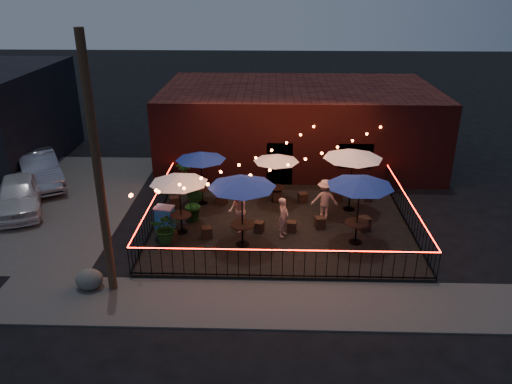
# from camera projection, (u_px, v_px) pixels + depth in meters

# --- Properties ---
(ground) EXTENTS (110.00, 110.00, 0.00)m
(ground) POSITION_uv_depth(u_px,v_px,m) (281.00, 251.00, 18.19)
(ground) COLOR black
(ground) RESTS_ON ground
(patio) EXTENTS (10.00, 8.00, 0.15)m
(patio) POSITION_uv_depth(u_px,v_px,m) (280.00, 224.00, 20.00)
(patio) COLOR black
(patio) RESTS_ON ground
(sidewalk) EXTENTS (18.00, 2.50, 0.05)m
(sidewalk) POSITION_uv_depth(u_px,v_px,m) (283.00, 304.00, 15.19)
(sidewalk) COLOR #43403E
(sidewalk) RESTS_ON ground
(parking_lot) EXTENTS (11.00, 12.00, 0.02)m
(parking_lot) POSITION_uv_depth(u_px,v_px,m) (10.00, 201.00, 22.20)
(parking_lot) COLOR #43403E
(parking_lot) RESTS_ON ground
(brick_building) EXTENTS (14.00, 8.00, 4.00)m
(brick_building) POSITION_uv_depth(u_px,v_px,m) (298.00, 124.00, 26.55)
(brick_building) COLOR #3C1110
(brick_building) RESTS_ON ground
(utility_pole) EXTENTS (0.26, 0.26, 8.00)m
(utility_pole) POSITION_uv_depth(u_px,v_px,m) (98.00, 172.00, 14.38)
(utility_pole) COLOR #3D2518
(utility_pole) RESTS_ON ground
(fence_front) EXTENTS (10.00, 0.04, 1.04)m
(fence_front) POSITION_uv_depth(u_px,v_px,m) (282.00, 264.00, 16.09)
(fence_front) COLOR black
(fence_front) RESTS_ON patio
(fence_left) EXTENTS (0.04, 8.00, 1.04)m
(fence_left) POSITION_uv_depth(u_px,v_px,m) (155.00, 209.00, 19.91)
(fence_left) COLOR black
(fence_left) RESTS_ON patio
(fence_right) EXTENTS (0.04, 8.00, 1.04)m
(fence_right) POSITION_uv_depth(u_px,v_px,m) (408.00, 213.00, 19.62)
(fence_right) COLOR black
(fence_right) RESTS_ON patio
(festoon_lights) EXTENTS (10.02, 8.72, 1.32)m
(festoon_lights) POSITION_uv_depth(u_px,v_px,m) (255.00, 170.00, 18.79)
(festoon_lights) COLOR #FF5A22
(festoon_lights) RESTS_ON ground
(cafe_table_0) EXTENTS (2.79, 2.79, 2.40)m
(cafe_table_0) POSITION_uv_depth(u_px,v_px,m) (179.00, 179.00, 18.35)
(cafe_table_0) COLOR black
(cafe_table_0) RESTS_ON patio
(cafe_table_1) EXTENTS (2.49, 2.49, 2.35)m
(cafe_table_1) POSITION_uv_depth(u_px,v_px,m) (201.00, 156.00, 20.83)
(cafe_table_1) COLOR black
(cafe_table_1) RESTS_ON patio
(cafe_table_2) EXTENTS (2.70, 2.70, 2.68)m
(cafe_table_2) POSITION_uv_depth(u_px,v_px,m) (242.00, 183.00, 17.35)
(cafe_table_2) COLOR black
(cafe_table_2) RESTS_ON patio
(cafe_table_3) EXTENTS (2.13, 2.13, 2.16)m
(cafe_table_3) POSITION_uv_depth(u_px,v_px,m) (276.00, 158.00, 21.12)
(cafe_table_3) COLOR black
(cafe_table_3) RESTS_ON patio
(cafe_table_4) EXTENTS (3.14, 3.14, 2.64)m
(cafe_table_4) POSITION_uv_depth(u_px,v_px,m) (360.00, 182.00, 17.51)
(cafe_table_4) COLOR black
(cafe_table_4) RESTS_ON patio
(cafe_table_5) EXTENTS (2.50, 2.50, 2.68)m
(cafe_table_5) POSITION_uv_depth(u_px,v_px,m) (353.00, 154.00, 20.14)
(cafe_table_5) COLOR black
(cafe_table_5) RESTS_ON patio
(bistro_chair_0) EXTENTS (0.41, 0.41, 0.41)m
(bistro_chair_0) POSITION_uv_depth(u_px,v_px,m) (173.00, 237.00, 18.42)
(bistro_chair_0) COLOR black
(bistro_chair_0) RESTS_ON patio
(bistro_chair_1) EXTENTS (0.45, 0.45, 0.42)m
(bistro_chair_1) POSITION_uv_depth(u_px,v_px,m) (207.00, 232.00, 18.74)
(bistro_chair_1) COLOR black
(bistro_chair_1) RESTS_ON patio
(bistro_chair_2) EXTENTS (0.51, 0.51, 0.47)m
(bistro_chair_2) POSITION_uv_depth(u_px,v_px,m) (174.00, 202.00, 21.22)
(bistro_chair_2) COLOR black
(bistro_chair_2) RESTS_ON patio
(bistro_chair_3) EXTENTS (0.51, 0.51, 0.46)m
(bistro_chair_3) POSITION_uv_depth(u_px,v_px,m) (222.00, 199.00, 21.54)
(bistro_chair_3) COLOR black
(bistro_chair_3) RESTS_ON patio
(bistro_chair_4) EXTENTS (0.42, 0.42, 0.41)m
(bistro_chair_4) POSITION_uv_depth(u_px,v_px,m) (259.00, 227.00, 19.19)
(bistro_chair_4) COLOR black
(bistro_chair_4) RESTS_ON patio
(bistro_chair_5) EXTENTS (0.40, 0.40, 0.41)m
(bistro_chair_5) POSITION_uv_depth(u_px,v_px,m) (292.00, 226.00, 19.20)
(bistro_chair_5) COLOR black
(bistro_chair_5) RESTS_ON patio
(bistro_chair_6) EXTENTS (0.46, 0.46, 0.47)m
(bistro_chair_6) POSITION_uv_depth(u_px,v_px,m) (277.00, 196.00, 21.85)
(bistro_chair_6) COLOR black
(bistro_chair_6) RESTS_ON patio
(bistro_chair_7) EXTENTS (0.45, 0.45, 0.44)m
(bistro_chair_7) POSITION_uv_depth(u_px,v_px,m) (303.00, 198.00, 21.70)
(bistro_chair_7) COLOR black
(bistro_chair_7) RESTS_ON patio
(bistro_chair_8) EXTENTS (0.43, 0.43, 0.44)m
(bistro_chair_8) POSITION_uv_depth(u_px,v_px,m) (320.00, 222.00, 19.48)
(bistro_chair_8) COLOR black
(bistro_chair_8) RESTS_ON patio
(bistro_chair_9) EXTENTS (0.55, 0.55, 0.51)m
(bistro_chair_9) POSITION_uv_depth(u_px,v_px,m) (364.00, 223.00, 19.32)
(bistro_chair_9) COLOR black
(bistro_chair_9) RESTS_ON patio
(bistro_chair_10) EXTENTS (0.42, 0.42, 0.48)m
(bistro_chair_10) POSITION_uv_depth(u_px,v_px,m) (338.00, 195.00, 21.91)
(bistro_chair_10) COLOR black
(bistro_chair_10) RESTS_ON patio
(bistro_chair_11) EXTENTS (0.36, 0.36, 0.40)m
(bistro_chair_11) POSITION_uv_depth(u_px,v_px,m) (368.00, 196.00, 21.90)
(bistro_chair_11) COLOR black
(bistro_chair_11) RESTS_ON patio
(patron_a) EXTENTS (0.55, 0.66, 1.55)m
(patron_a) POSITION_uv_depth(u_px,v_px,m) (283.00, 217.00, 18.67)
(patron_a) COLOR #D8B388
(patron_a) RESTS_ON patio
(patron_b) EXTENTS (0.84, 0.97, 1.74)m
(patron_b) POSITION_uv_depth(u_px,v_px,m) (237.00, 211.00, 18.96)
(patron_b) COLOR tan
(patron_b) RESTS_ON patio
(patron_c) EXTENTS (1.08, 0.63, 1.66)m
(patron_c) POSITION_uv_depth(u_px,v_px,m) (325.00, 199.00, 20.03)
(patron_c) COLOR #D69F87
(patron_c) RESTS_ON patio
(potted_shrub_a) EXTENTS (1.11, 0.97, 1.19)m
(potted_shrub_a) POSITION_uv_depth(u_px,v_px,m) (167.00, 228.00, 18.26)
(potted_shrub_a) COLOR #193B0B
(potted_shrub_a) RESTS_ON patio
(potted_shrub_b) EXTENTS (0.96, 0.87, 1.43)m
(potted_shrub_b) POSITION_uv_depth(u_px,v_px,m) (194.00, 205.00, 19.83)
(potted_shrub_b) COLOR #16340C
(potted_shrub_b) RESTS_ON patio
(potted_shrub_c) EXTENTS (1.09, 1.09, 1.51)m
(potted_shrub_c) POSITION_uv_depth(u_px,v_px,m) (185.00, 175.00, 22.73)
(potted_shrub_c) COLOR #0D360A
(potted_shrub_c) RESTS_ON patio
(cooler) EXTENTS (0.80, 0.65, 0.94)m
(cooler) POSITION_uv_depth(u_px,v_px,m) (165.00, 217.00, 19.31)
(cooler) COLOR blue
(cooler) RESTS_ON patio
(boulder) EXTENTS (1.08, 1.00, 0.69)m
(boulder) POSITION_uv_depth(u_px,v_px,m) (89.00, 279.00, 15.84)
(boulder) COLOR #403F3C
(boulder) RESTS_ON ground
(car_white) EXTENTS (3.27, 4.67, 1.48)m
(car_white) POSITION_uv_depth(u_px,v_px,m) (19.00, 194.00, 21.09)
(car_white) COLOR silver
(car_white) RESTS_ON ground
(car_silver) EXTENTS (3.91, 4.87, 1.56)m
(car_silver) POSITION_uv_depth(u_px,v_px,m) (39.00, 169.00, 23.73)
(car_silver) COLOR #A7A8AF
(car_silver) RESTS_ON ground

